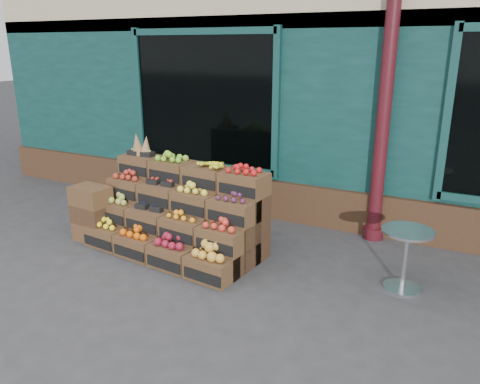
% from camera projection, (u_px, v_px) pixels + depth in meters
% --- Properties ---
extents(ground, '(60.00, 60.00, 0.00)m').
position_uv_depth(ground, '(228.00, 282.00, 5.34)').
color(ground, '#363638').
rests_on(ground, ground).
extents(shop_facade, '(12.00, 6.24, 4.80)m').
position_uv_depth(shop_facade, '(354.00, 55.00, 8.96)').
color(shop_facade, '#103633').
rests_on(shop_facade, ground).
extents(crate_display, '(2.38, 1.34, 1.42)m').
position_uv_depth(crate_display, '(179.00, 217.00, 6.10)').
color(crate_display, '#4E341E').
rests_on(crate_display, ground).
extents(spare_crates, '(0.54, 0.40, 0.77)m').
position_uv_depth(spare_crates, '(92.00, 214.00, 6.38)').
color(spare_crates, '#4E341E').
rests_on(spare_crates, ground).
extents(bistro_table, '(0.56, 0.56, 0.70)m').
position_uv_depth(bistro_table, '(406.00, 253.00, 5.05)').
color(bistro_table, '#ADB0B4').
rests_on(bistro_table, ground).
extents(shopkeeper, '(0.76, 0.55, 1.96)m').
position_uv_depth(shopkeeper, '(245.00, 142.00, 8.06)').
color(shopkeeper, '#164D26').
rests_on(shopkeeper, ground).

